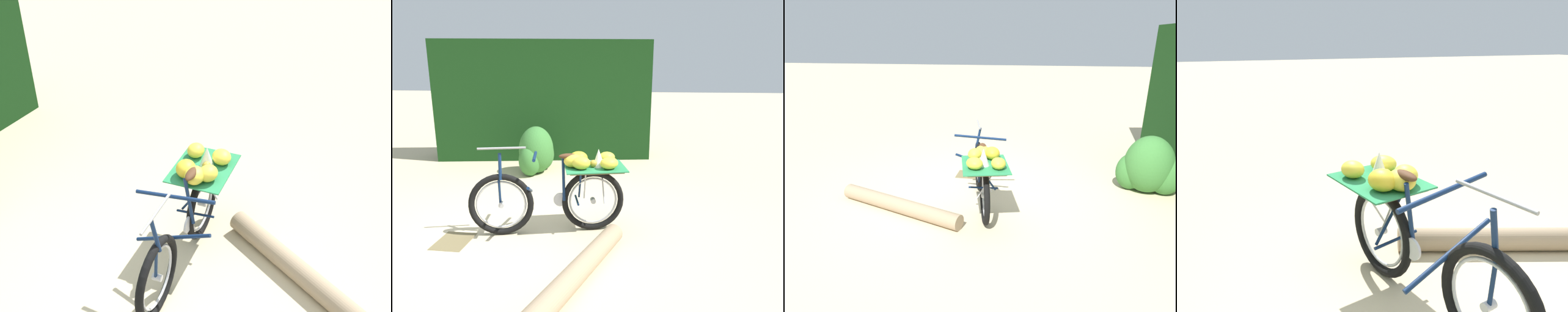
{
  "view_description": "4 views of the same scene",
  "coord_description": "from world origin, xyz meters",
  "views": [
    {
      "loc": [
        2.17,
        -2.41,
        3.5
      ],
      "look_at": [
        -0.22,
        0.9,
        0.82
      ],
      "focal_mm": 46.52,
      "sensor_mm": 36.0,
      "label": 1
    },
    {
      "loc": [
        3.7,
        1.23,
        1.82
      ],
      "look_at": [
        -0.12,
        0.74,
        0.89
      ],
      "focal_mm": 31.67,
      "sensor_mm": 36.0,
      "label": 2
    },
    {
      "loc": [
        -0.65,
        4.44,
        2.14
      ],
      "look_at": [
        0.01,
        0.69,
        0.83
      ],
      "focal_mm": 30.25,
      "sensor_mm": 36.0,
      "label": 3
    },
    {
      "loc": [
        -1.04,
        -1.73,
        1.81
      ],
      "look_at": [
        -0.08,
        0.97,
        0.93
      ],
      "focal_mm": 35.84,
      "sensor_mm": 36.0,
      "label": 4
    }
  ],
  "objects": [
    {
      "name": "fallen_log",
      "position": [
        1.09,
        0.76,
        0.1
      ],
      "size": [
        1.86,
        0.8,
        0.2
      ],
      "primitive_type": "cylinder",
      "rotation": [
        0.0,
        1.57,
        -0.33
      ],
      "color": "#9E8466",
      "rests_on": "ground_plane"
    },
    {
      "name": "ground_plane",
      "position": [
        0.0,
        0.0,
        0.0
      ],
      "size": [
        60.0,
        60.0,
        0.0
      ],
      "primitive_type": "plane",
      "color": "beige"
    },
    {
      "name": "shrub_cluster",
      "position": [
        -2.34,
        -0.5,
        0.38
      ],
      "size": [
        0.91,
        0.63,
        0.87
      ],
      "color": "#387533",
      "rests_on": "ground_plane"
    },
    {
      "name": "leaf_litter_patch",
      "position": [
        0.43,
        -0.7,
        0.0
      ],
      "size": [
        0.44,
        0.36,
        0.01
      ],
      "primitive_type": "cube",
      "color": "olive",
      "rests_on": "ground_plane"
    },
    {
      "name": "bicycle",
      "position": [
        0.02,
        0.45,
        0.52
      ],
      "size": [
        0.88,
        1.8,
        1.03
      ],
      "rotation": [
        0.0,
        0.0,
        -1.32
      ],
      "color": "black",
      "rests_on": "ground_plane"
    }
  ]
}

